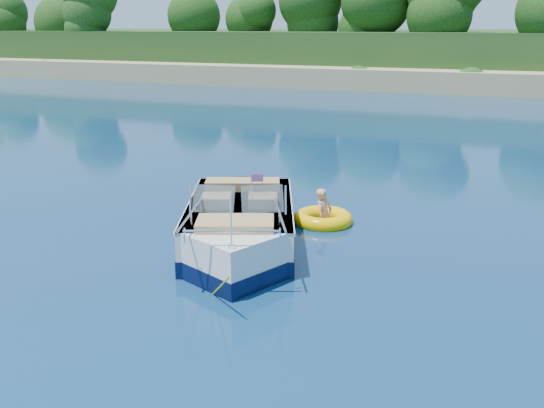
% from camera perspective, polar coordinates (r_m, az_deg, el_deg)
% --- Properties ---
extents(ground, '(160.00, 160.00, 0.00)m').
position_cam_1_polar(ground, '(11.02, -8.86, -7.66)').
color(ground, '#0A2249').
rests_on(ground, ground).
extents(shoreline, '(170.00, 59.00, 6.00)m').
position_cam_1_polar(shoreline, '(72.59, 18.71, 12.82)').
color(shoreline, '#927D55').
rests_on(shoreline, ground).
extents(treeline, '(150.00, 7.12, 8.19)m').
position_cam_1_polar(treeline, '(49.85, 17.12, 16.97)').
color(treeline, black).
rests_on(treeline, ground).
extents(motorboat, '(3.62, 5.77, 2.04)m').
position_cam_1_polar(motorboat, '(12.56, -3.07, -2.49)').
color(motorboat, silver).
rests_on(motorboat, ground).
extents(tow_tube, '(1.76, 1.76, 0.37)m').
position_cam_1_polar(tow_tube, '(14.30, 4.82, -1.41)').
color(tow_tube, '#FFC101').
rests_on(tow_tube, ground).
extents(boy, '(0.49, 0.78, 1.42)m').
position_cam_1_polar(boy, '(14.32, 4.97, -1.79)').
color(boy, tan).
rests_on(boy, ground).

